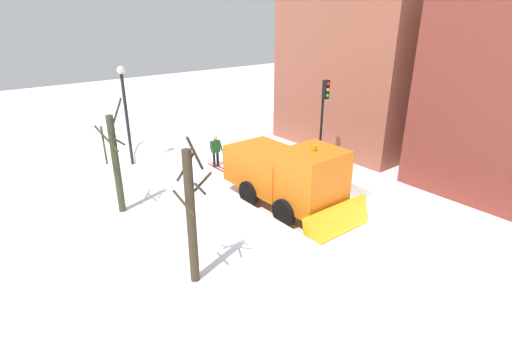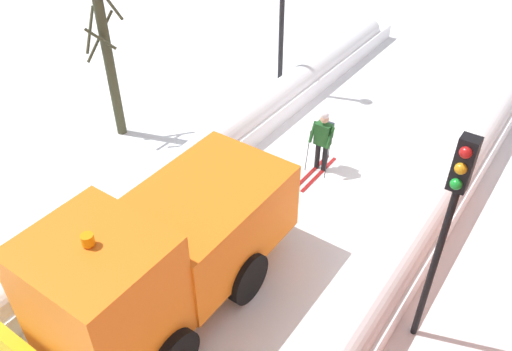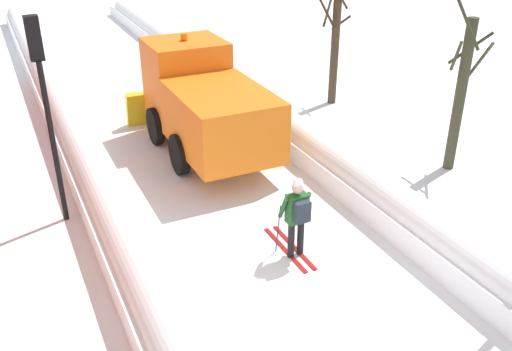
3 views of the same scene
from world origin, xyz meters
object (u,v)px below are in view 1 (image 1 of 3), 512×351
Objects in this scene: plow_truck at (288,175)px; skier at (215,149)px; traffic_light_pole at (324,108)px; bare_tree_near at (116,162)px; bare_tree_mid at (191,215)px; street_lamp at (125,104)px.

skier is at bearing -92.12° from plow_truck.
traffic_light_pole reaches higher than skier.
bare_tree_mid is at bearing 90.78° from bare_tree_near.
plow_truck is at bearing 109.35° from street_lamp.
street_lamp is at bearing -42.88° from skier.
plow_truck is 1.30× the size of traffic_light_pole.
plow_truck is 5.11m from traffic_light_pole.
skier is 9.67m from bare_tree_mid.
bare_tree_mid is (-0.08, 5.86, 0.10)m from bare_tree_near.
skier is at bearing 137.12° from street_lamp.
plow_truck is at bearing 87.88° from skier.
bare_tree_near is at bearing -89.22° from bare_tree_mid.
street_lamp reaches higher than traffic_light_pole.
bare_tree_near is at bearing -35.38° from plow_truck.
traffic_light_pole is (-4.08, 3.66, 2.22)m from skier.
plow_truck reaches higher than skier.
bare_tree_mid reaches higher than bare_tree_near.
traffic_light_pole is 0.98× the size of bare_tree_near.
plow_truck is 1.27× the size of bare_tree_near.
bare_tree_near is at bearing 63.57° from street_lamp.
plow_truck is 5.82m from skier.
bare_tree_mid is (9.80, 4.03, -0.96)m from traffic_light_pole.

